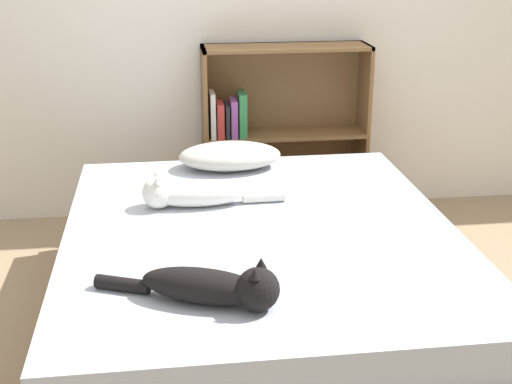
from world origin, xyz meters
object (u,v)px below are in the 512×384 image
object	(u,v)px
bed	(261,280)
cat_dark	(216,287)
bookshelf	(277,130)
pillow	(230,156)
cat_light	(192,193)

from	to	relation	value
bed	cat_dark	xyz separation A→B (m)	(-0.22, -0.58, 0.29)
bookshelf	pillow	bearing A→B (deg)	-122.08
pillow	bookshelf	bearing A→B (deg)	57.92
bed	cat_dark	size ratio (longest dim) A/B	3.21
bed	pillow	world-z (taller)	pillow
bed	cat_dark	bearing A→B (deg)	-111.10
cat_dark	bookshelf	bearing A→B (deg)	97.74
pillow	cat_light	size ratio (longest dim) A/B	0.82
pillow	cat_dark	distance (m)	1.36
bookshelf	bed	bearing A→B (deg)	-102.08
bed	cat_light	bearing A→B (deg)	133.16
bed	bookshelf	bearing A→B (deg)	77.92
cat_light	bookshelf	size ratio (longest dim) A/B	0.62
bookshelf	cat_light	bearing A→B (deg)	-118.03
pillow	cat_dark	xyz separation A→B (m)	(-0.18, -1.35, -0.00)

